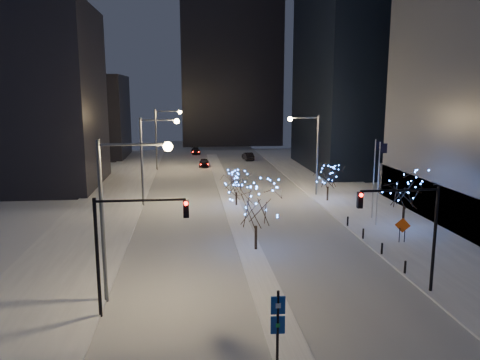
{
  "coord_description": "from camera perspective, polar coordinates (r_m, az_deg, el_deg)",
  "views": [
    {
      "loc": [
        -4.83,
        -25.69,
        12.67
      ],
      "look_at": [
        -0.26,
        15.06,
        5.0
      ],
      "focal_mm": 35.0,
      "sensor_mm": 36.0,
      "label": 1
    }
  ],
  "objects": [
    {
      "name": "west_sidewalk",
      "position": [
        48.27,
        -17.18,
        -5.01
      ],
      "size": [
        8.0,
        90.0,
        0.15
      ],
      "primitive_type": "cube",
      "color": "white",
      "rests_on": "ground"
    },
    {
      "name": "filler_west_far",
      "position": [
        98.11,
        -19.01,
        7.3
      ],
      "size": [
        18.0,
        16.0,
        16.0
      ],
      "primitive_type": "cube",
      "color": "black",
      "rests_on": "ground"
    },
    {
      "name": "horizon_block",
      "position": [
        118.48,
        -1.18,
        14.62
      ],
      "size": [
        24.0,
        14.0,
        42.0
      ],
      "primitive_type": "cube",
      "color": "black",
      "rests_on": "ground"
    },
    {
      "name": "east_sidewalk",
      "position": [
        51.37,
        16.57,
        -4.05
      ],
      "size": [
        10.0,
        90.0,
        0.15
      ],
      "primitive_type": "cube",
      "color": "white",
      "rests_on": "ground"
    },
    {
      "name": "car_near",
      "position": [
        81.58,
        -4.42,
        2.13
      ],
      "size": [
        1.91,
        4.2,
        1.4
      ],
      "primitive_type": "imported",
      "rotation": [
        0.0,
        0.0,
        -0.06
      ],
      "color": "black",
      "rests_on": "ground"
    },
    {
      "name": "traffic_signal_east",
      "position": [
        31.05,
        20.25,
        -4.83
      ],
      "size": [
        5.26,
        0.43,
        7.0
      ],
      "color": "black",
      "rests_on": "ground"
    },
    {
      "name": "bollards",
      "position": [
        40.56,
        15.8,
        -7.13
      ],
      "size": [
        0.16,
        12.16,
        0.9
      ],
      "color": "black",
      "rests_on": "east_sidewalk"
    },
    {
      "name": "street_lamp_w_far",
      "position": [
        78.04,
        -9.45,
        5.92
      ],
      "size": [
        4.4,
        0.56,
        10.0
      ],
      "color": "#595E66",
      "rests_on": "ground"
    },
    {
      "name": "traffic_signal_west",
      "position": [
        27.11,
        -13.86,
        -6.68
      ],
      "size": [
        5.26,
        0.43,
        7.0
      ],
      "color": "black",
      "rests_on": "ground"
    },
    {
      "name": "wayfinding_sign",
      "position": [
        22.59,
        4.63,
        -16.71
      ],
      "size": [
        0.67,
        0.13,
        3.78
      ],
      "rotation": [
        0.0,
        0.0,
        -0.02
      ],
      "color": "black",
      "rests_on": "ground"
    },
    {
      "name": "holiday_tree_median_far",
      "position": [
        52.43,
        -0.45,
        -0.26
      ],
      "size": [
        3.99,
        3.99,
        4.07
      ],
      "color": "black",
      "rests_on": "median"
    },
    {
      "name": "car_far",
      "position": [
        98.69,
        -5.44,
        3.54
      ],
      "size": [
        1.97,
        4.44,
        1.27
      ],
      "primitive_type": "imported",
      "rotation": [
        0.0,
        0.0,
        0.05
      ],
      "color": "black",
      "rests_on": "ground"
    },
    {
      "name": "construction_sign",
      "position": [
        42.06,
        19.2,
        -5.5
      ],
      "size": [
        1.22,
        0.53,
        2.13
      ],
      "rotation": [
        0.0,
        0.0,
        -0.38
      ],
      "color": "black",
      "rests_on": "east_sidewalk"
    },
    {
      "name": "street_lamp_w_near",
      "position": [
        28.66,
        -14.5,
        -2.18
      ],
      "size": [
        4.4,
        0.56,
        10.0
      ],
      "color": "#595E66",
      "rests_on": "ground"
    },
    {
      "name": "street_lamp_w_mid",
      "position": [
        53.2,
        -10.81,
        3.75
      ],
      "size": [
        4.4,
        0.56,
        10.0
      ],
      "color": "#595E66",
      "rests_on": "ground"
    },
    {
      "name": "holiday_tree_median_near",
      "position": [
        37.41,
        1.97,
        -2.99
      ],
      "size": [
        6.26,
        6.26,
        5.88
      ],
      "color": "black",
      "rests_on": "median"
    },
    {
      "name": "flagpoles",
      "position": [
        47.29,
        16.33,
        0.59
      ],
      "size": [
        1.35,
        2.6,
        8.0
      ],
      "color": "silver",
      "rests_on": "east_sidewalk"
    },
    {
      "name": "holiday_tree_plaza_near",
      "position": [
        45.99,
        19.48,
        -1.16
      ],
      "size": [
        5.1,
        5.1,
        5.5
      ],
      "color": "black",
      "rests_on": "east_sidewalk"
    },
    {
      "name": "median",
      "position": [
        57.3,
        -1.41,
        -2.11
      ],
      "size": [
        2.0,
        80.0,
        0.15
      ],
      "primitive_type": "cube",
      "color": "white",
      "rests_on": "ground"
    },
    {
      "name": "ground",
      "position": [
        29.04,
        3.96,
        -15.29
      ],
      "size": [
        160.0,
        160.0,
        0.0
      ],
      "primitive_type": "plane",
      "color": "silver",
      "rests_on": "ground"
    },
    {
      "name": "road",
      "position": [
        62.18,
        -1.81,
        -1.16
      ],
      "size": [
        20.0,
        130.0,
        0.02
      ],
      "primitive_type": "cube",
      "color": "#ABB1BB",
      "rests_on": "ground"
    },
    {
      "name": "car_mid",
      "position": [
        89.39,
        0.97,
        2.92
      ],
      "size": [
        1.99,
        4.55,
        1.45
      ],
      "primitive_type": "imported",
      "rotation": [
        0.0,
        0.0,
        3.25
      ],
      "color": "black",
      "rests_on": "ground"
    },
    {
      "name": "filler_west_near",
      "position": [
        69.66,
        -26.17,
        8.98
      ],
      "size": [
        22.0,
        18.0,
        24.0
      ],
      "primitive_type": "cube",
      "color": "black",
      "rests_on": "ground"
    },
    {
      "name": "street_lamp_east",
      "position": [
        57.98,
        8.57,
        4.32
      ],
      "size": [
        3.9,
        0.56,
        10.0
      ],
      "color": "#595E66",
      "rests_on": "ground"
    },
    {
      "name": "holiday_tree_plaza_far",
      "position": [
        55.64,
        10.7,
        0.44
      ],
      "size": [
        4.33,
        4.33,
        4.38
      ],
      "color": "black",
      "rests_on": "east_sidewalk"
    }
  ]
}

